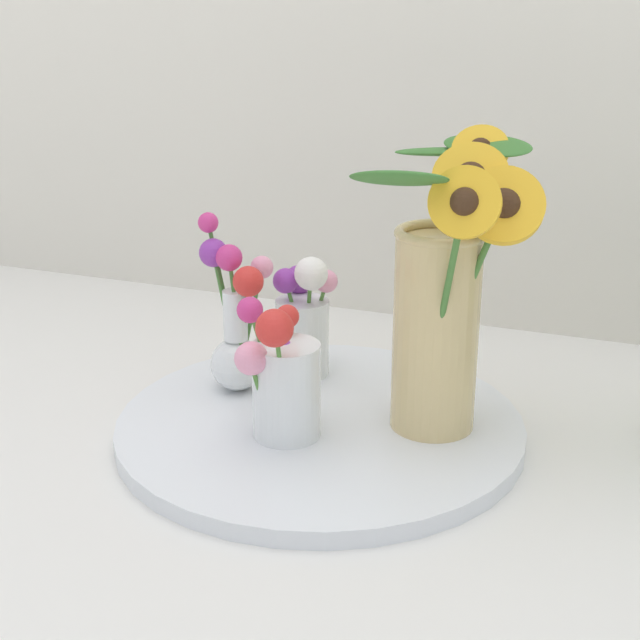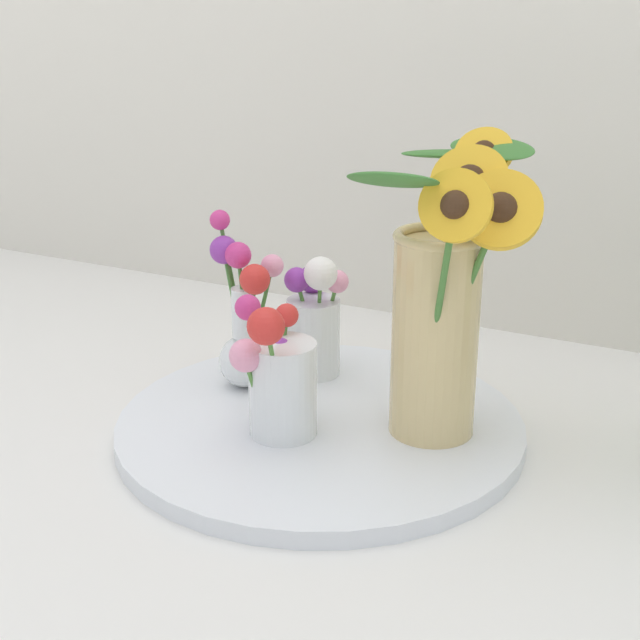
% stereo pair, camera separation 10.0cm
% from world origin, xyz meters
% --- Properties ---
extents(ground_plane, '(6.00, 6.00, 0.00)m').
position_xyz_m(ground_plane, '(0.00, 0.00, 0.00)').
color(ground_plane, silver).
extents(serving_tray, '(0.47, 0.47, 0.02)m').
position_xyz_m(serving_tray, '(0.02, 0.08, 0.01)').
color(serving_tray, silver).
rests_on(serving_tray, ground_plane).
extents(mason_jar_sunflowers, '(0.22, 0.23, 0.34)m').
position_xyz_m(mason_jar_sunflowers, '(0.15, 0.11, 0.17)').
color(mason_jar_sunflowers, '#D1B77A').
rests_on(mason_jar_sunflowers, serving_tray).
extents(vase_small_center, '(0.09, 0.11, 0.17)m').
position_xyz_m(vase_small_center, '(-0.00, 0.02, 0.09)').
color(vase_small_center, white).
rests_on(vase_small_center, serving_tray).
extents(vase_bulb_right, '(0.10, 0.09, 0.22)m').
position_xyz_m(vase_bulb_right, '(-0.11, 0.12, 0.10)').
color(vase_bulb_right, white).
rests_on(vase_bulb_right, serving_tray).
extents(vase_small_back, '(0.08, 0.09, 0.16)m').
position_xyz_m(vase_small_back, '(-0.05, 0.20, 0.09)').
color(vase_small_back, white).
rests_on(vase_small_back, serving_tray).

